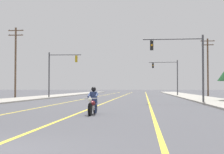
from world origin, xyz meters
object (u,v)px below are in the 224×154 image
object	(u,v)px
motorcycle_with_rider	(93,103)
traffic_signal_near_left	(58,68)
utility_pole_left_near	(16,60)
traffic_signal_mid_right	(169,72)
traffic_signal_near_right	(185,58)
utility_pole_right_far	(208,65)

from	to	relation	value
motorcycle_with_rider	traffic_signal_near_left	world-z (taller)	traffic_signal_near_left
traffic_signal_near_left	utility_pole_left_near	distance (m)	6.44
traffic_signal_near_left	motorcycle_with_rider	bearing A→B (deg)	-71.28
utility_pole_left_near	motorcycle_with_rider	bearing A→B (deg)	-60.58
utility_pole_left_near	traffic_signal_mid_right	bearing A→B (deg)	31.39
traffic_signal_near_right	traffic_signal_near_left	bearing A→B (deg)	139.34
motorcycle_with_rider	utility_pole_left_near	xyz separation A→B (m)	(-15.16, 26.89, 4.69)
motorcycle_with_rider	traffic_signal_near_right	xyz separation A→B (m)	(6.40, 13.06, 3.55)
traffic_signal_mid_right	utility_pole_left_near	distance (m)	26.01
traffic_signal_near_right	traffic_signal_mid_right	distance (m)	27.37
traffic_signal_mid_right	utility_pole_right_far	xyz separation A→B (m)	(6.24, -2.00, 1.06)
traffic_signal_near_right	traffic_signal_mid_right	bearing A→B (deg)	88.71
traffic_signal_mid_right	utility_pole_left_near	size ratio (longest dim) A/B	0.63
motorcycle_with_rider	traffic_signal_near_right	distance (m)	14.97
traffic_signal_near_right	motorcycle_with_rider	bearing A→B (deg)	-116.12
traffic_signal_near_right	utility_pole_left_near	bearing A→B (deg)	147.34
traffic_signal_mid_right	utility_pole_left_near	bearing A→B (deg)	-148.61
traffic_signal_near_left	utility_pole_right_far	xyz separation A→B (m)	(22.13, 12.24, 1.10)
traffic_signal_near_left	traffic_signal_mid_right	bearing A→B (deg)	41.87
traffic_signal_near_right	utility_pole_right_far	world-z (taller)	utility_pole_right_far
traffic_signal_near_right	utility_pole_left_near	size ratio (longest dim) A/B	0.63
motorcycle_with_rider	traffic_signal_near_right	bearing A→B (deg)	63.88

